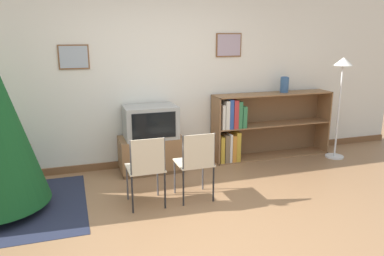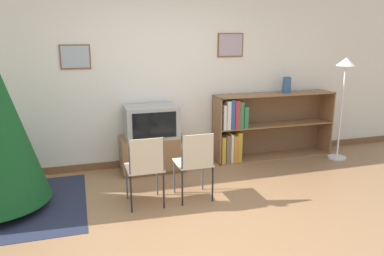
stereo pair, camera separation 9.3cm
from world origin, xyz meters
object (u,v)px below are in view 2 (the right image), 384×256
object	(u,v)px
television	(151,122)
folding_chair_right	(195,162)
vase	(287,85)
folding_chair_left	(145,167)
bookshelf	(253,127)
tv_console	(152,154)
standing_lamp	(344,82)

from	to	relation	value
television	folding_chair_right	distance (m)	1.18
folding_chair_right	vase	distance (m)	2.31
folding_chair_left	folding_chair_right	world-z (taller)	same
folding_chair_left	folding_chair_right	distance (m)	0.57
television	bookshelf	distance (m)	1.60
television	vase	size ratio (longest dim) A/B	2.96
television	folding_chair_left	size ratio (longest dim) A/B	0.87
television	folding_chair_left	world-z (taller)	television
television	bookshelf	size ratio (longest dim) A/B	0.37
television	bookshelf	xyz separation A→B (m)	(1.58, 0.08, -0.22)
television	vase	world-z (taller)	vase
tv_console	bookshelf	xyz separation A→B (m)	(1.58, 0.08, 0.25)
television	standing_lamp	xyz separation A→B (m)	(2.86, -0.31, 0.48)
folding_chair_left	vase	distance (m)	2.79
folding_chair_right	tv_console	bearing A→B (deg)	104.35
tv_console	standing_lamp	size ratio (longest dim) A/B	0.56
folding_chair_left	bookshelf	xyz separation A→B (m)	(1.87, 1.20, 0.02)
folding_chair_left	vase	world-z (taller)	vase
television	folding_chair_right	xyz separation A→B (m)	(0.29, -1.11, -0.24)
standing_lamp	vase	bearing A→B (deg)	150.43
standing_lamp	folding_chair_right	bearing A→B (deg)	-162.60
folding_chair_right	bookshelf	world-z (taller)	bookshelf
folding_chair_left	television	bearing A→B (deg)	75.61
tv_console	bookshelf	size ratio (longest dim) A/B	0.46
bookshelf	standing_lamp	bearing A→B (deg)	-16.98
tv_console	television	size ratio (longest dim) A/B	1.22
standing_lamp	folding_chair_left	bearing A→B (deg)	-165.61
folding_chair_left	vase	size ratio (longest dim) A/B	3.39
tv_console	folding_chair_left	xyz separation A→B (m)	(-0.29, -1.12, 0.23)
tv_console	vase	bearing A→B (deg)	2.64
folding_chair_left	folding_chair_right	xyz separation A→B (m)	(0.57, 0.00, 0.00)
folding_chair_left	bookshelf	distance (m)	2.22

